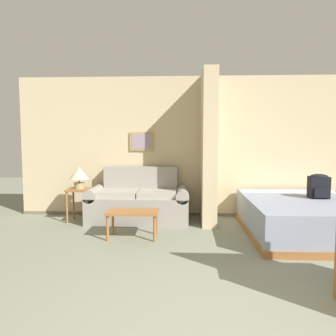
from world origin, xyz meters
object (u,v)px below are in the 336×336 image
object	(u,v)px
couch	(139,202)
coffee_table	(133,214)
bed	(307,217)
backpack	(319,186)
table_lamp	(79,174)

from	to	relation	value
couch	coffee_table	size ratio (longest dim) A/B	2.35
bed	backpack	bearing A→B (deg)	35.08
couch	table_lamp	xyz separation A→B (m)	(-1.05, -0.05, 0.49)
couch	coffee_table	world-z (taller)	couch
couch	backpack	world-z (taller)	couch
bed	couch	bearing A→B (deg)	165.28
table_lamp	backpack	size ratio (longest dim) A/B	1.02
coffee_table	bed	world-z (taller)	bed
coffee_table	table_lamp	bearing A→B (deg)	139.23
couch	backpack	xyz separation A→B (m)	(2.89, -0.55, 0.39)
couch	table_lamp	distance (m)	1.16
couch	backpack	distance (m)	2.96
backpack	table_lamp	bearing A→B (deg)	172.86
table_lamp	backpack	xyz separation A→B (m)	(3.94, -0.49, -0.10)
couch	coffee_table	bearing A→B (deg)	-87.30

